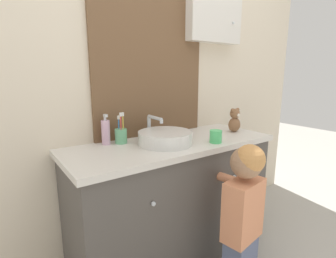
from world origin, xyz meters
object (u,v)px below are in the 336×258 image
soap_dispenser (106,132)px  teddy_bear (235,121)px  child_figure (243,209)px  sink_basin (165,137)px  toothbrush_holder (121,135)px  drinking_cup (216,137)px

soap_dispenser → teddy_bear: bearing=-13.3°
child_figure → sink_basin: bearing=114.1°
soap_dispenser → child_figure: 0.90m
sink_basin → teddy_bear: size_ratio=2.17×
toothbrush_holder → teddy_bear: toothbrush_holder is taller
sink_basin → child_figure: bearing=-65.9°
child_figure → soap_dispenser: bearing=127.9°
toothbrush_holder → child_figure: size_ratio=0.22×
teddy_bear → sink_basin: bearing=178.1°
drinking_cup → child_figure: bearing=-103.3°
toothbrush_holder → drinking_cup: toothbrush_holder is taller
toothbrush_holder → teddy_bear: size_ratio=1.10×
toothbrush_holder → drinking_cup: size_ratio=2.46×
child_figure → teddy_bear: size_ratio=4.90×
child_figure → teddy_bear: bearing=47.2°
toothbrush_holder → child_figure: toothbrush_holder is taller
child_figure → teddy_bear: 0.70m
soap_dispenser → toothbrush_holder: bearing=-15.4°
toothbrush_holder → teddy_bear: (0.82, -0.19, 0.03)m
child_figure → drinking_cup: drinking_cup is taller
child_figure → drinking_cup: 0.45m
teddy_bear → child_figure: bearing=-132.8°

